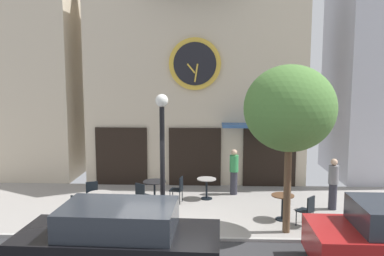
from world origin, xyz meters
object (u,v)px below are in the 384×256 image
object	(u,v)px
cafe_table_rightmost	(155,187)
cafe_chair_near_lamp	(92,194)
street_tree	(290,109)
cafe_chair_facing_wall	(142,194)
cafe_table_center	(100,200)
cafe_chair_near_tree	(178,188)
cafe_chair_facing_street	(308,209)
pedestrian_grey	(333,183)
street_lamp	(162,160)
cafe_table_near_door	(207,185)
pedestrian_green	(234,171)
cafe_chair_left_end	(78,208)
parked_car_black	(119,241)
cafe_table_near_curb	(283,203)

from	to	relation	value
cafe_table_rightmost	cafe_chair_near_lamp	bearing A→B (deg)	-158.03
street_tree	cafe_chair_facing_wall	size ratio (longest dim) A/B	5.10
street_tree	cafe_chair_near_lamp	world-z (taller)	street_tree
cafe_table_center	cafe_chair_facing_wall	world-z (taller)	cafe_chair_facing_wall
cafe_chair_near_tree	cafe_chair_facing_street	bearing A→B (deg)	-27.66
pedestrian_grey	street_lamp	bearing A→B (deg)	-162.22
cafe_table_center	cafe_table_near_door	world-z (taller)	cafe_table_center
cafe_table_rightmost	pedestrian_grey	bearing A→B (deg)	-4.15
street_lamp	street_tree	distance (m)	3.77
cafe_table_near_door	cafe_chair_near_lamp	xyz separation A→B (m)	(-3.68, -1.28, 0.02)
street_tree	cafe_table_rightmost	xyz separation A→B (m)	(-3.98, 2.42, -2.85)
cafe_chair_near_lamp	cafe_chair_facing_wall	bearing A→B (deg)	-0.57
cafe_table_center	cafe_chair_facing_wall	xyz separation A→B (m)	(1.19, 0.68, -0.02)
pedestrian_grey	pedestrian_green	bearing A→B (deg)	153.47
cafe_chair_near_lamp	cafe_chair_facing_street	world-z (taller)	same
cafe_chair_left_end	parked_car_black	size ratio (longest dim) A/B	0.21
cafe_chair_near_lamp	pedestrian_grey	size ratio (longest dim) A/B	0.54
cafe_table_near_curb	pedestrian_grey	size ratio (longest dim) A/B	0.46
cafe_table_center	parked_car_black	xyz separation A→B (m)	(1.40, -3.49, 0.21)
cafe_table_near_curb	parked_car_black	world-z (taller)	parked_car_black
street_lamp	pedestrian_grey	world-z (taller)	street_lamp
street_lamp	cafe_table_near_curb	size ratio (longest dim) A/B	4.95
cafe_chair_facing_wall	pedestrian_grey	distance (m)	6.16
street_lamp	cafe_chair_facing_wall	bearing A→B (deg)	121.42
street_lamp	pedestrian_green	world-z (taller)	street_lamp
cafe_table_rightmost	cafe_chair_facing_wall	size ratio (longest dim) A/B	0.87
cafe_chair_facing_wall	parked_car_black	xyz separation A→B (m)	(0.21, -4.17, 0.23)
parked_car_black	cafe_table_center	bearing A→B (deg)	111.84
pedestrian_green	parked_car_black	size ratio (longest dim) A/B	0.38
cafe_table_center	pedestrian_grey	bearing A→B (deg)	8.09
cafe_table_center	cafe_table_near_door	xyz separation A→B (m)	(3.24, 1.98, -0.04)
street_lamp	cafe_table_near_door	bearing A→B (deg)	64.92
cafe_table_center	cafe_table_rightmost	world-z (taller)	same
cafe_chair_left_end	pedestrian_green	distance (m)	5.73
cafe_table_center	cafe_chair_facing_street	distance (m)	6.16
cafe_table_rightmost	cafe_table_near_curb	xyz separation A→B (m)	(4.05, -1.46, -0.03)
street_tree	cafe_table_center	distance (m)	6.23
street_lamp	cafe_chair_near_tree	distance (m)	2.59
cafe_table_rightmost	pedestrian_green	bearing A→B (deg)	22.07
parked_car_black	cafe_chair_facing_wall	bearing A→B (deg)	92.90
cafe_table_near_door	pedestrian_green	bearing A→B (deg)	31.50
street_lamp	cafe_chair_near_tree	xyz separation A→B (m)	(0.28, 2.16, -1.40)
street_lamp	cafe_table_near_curb	bearing A→B (deg)	10.87
cafe_chair_near_tree	cafe_chair_facing_street	distance (m)	4.34
pedestrian_grey	cafe_table_center	bearing A→B (deg)	-171.91
cafe_table_near_curb	cafe_chair_near_lamp	xyz separation A→B (m)	(-5.96, 0.68, -0.00)
street_tree	cafe_chair_left_end	world-z (taller)	street_tree
cafe_table_near_curb	pedestrian_grey	xyz separation A→B (m)	(1.80, 1.03, 0.33)
cafe_table_near_door	parked_car_black	distance (m)	5.77
cafe_chair_near_lamp	street_tree	bearing A→B (deg)	-15.61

